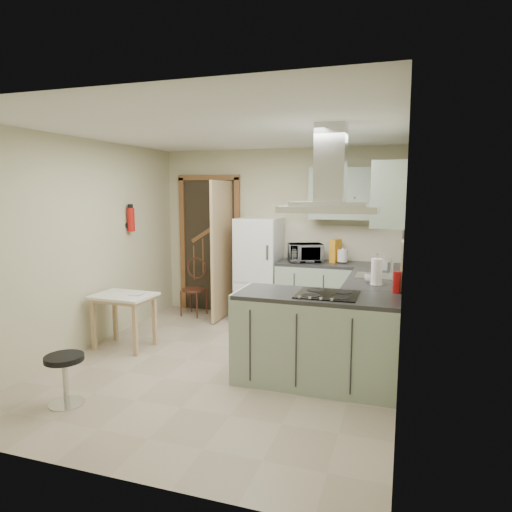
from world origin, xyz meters
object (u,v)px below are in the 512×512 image
(microwave, at_px, (305,253))
(extractor_hood, at_px, (329,209))
(bentwood_chair, at_px, (194,290))
(fridge, at_px, (259,269))
(drop_leaf_table, at_px, (125,321))
(stool, at_px, (65,380))
(peninsula, at_px, (316,339))

(microwave, bearing_deg, extractor_hood, -94.74)
(extractor_hood, bearing_deg, bentwood_chair, 141.20)
(bentwood_chair, relative_size, microwave, 1.72)
(extractor_hood, height_order, bentwood_chair, extractor_hood)
(fridge, height_order, drop_leaf_table, fridge)
(extractor_hood, relative_size, stool, 1.98)
(fridge, xyz_separation_m, microwave, (0.69, -0.03, 0.28))
(peninsula, xyz_separation_m, extractor_hood, (0.10, 0.00, 1.27))
(peninsula, xyz_separation_m, bentwood_chair, (-2.24, 1.88, -0.05))
(peninsula, xyz_separation_m, microwave, (-0.53, 1.95, 0.58))
(stool, bearing_deg, peninsula, 29.43)
(stool, bearing_deg, fridge, 75.55)
(peninsula, xyz_separation_m, stool, (-2.03, -1.15, -0.22))
(extractor_hood, distance_m, stool, 2.84)
(stool, distance_m, microwave, 3.53)
(extractor_hood, bearing_deg, peninsula, 180.00)
(extractor_hood, bearing_deg, stool, -151.73)
(peninsula, distance_m, bentwood_chair, 2.92)
(fridge, xyz_separation_m, peninsula, (1.22, -1.98, -0.30))
(peninsula, distance_m, extractor_hood, 1.27)
(fridge, relative_size, microwave, 3.25)
(peninsula, relative_size, drop_leaf_table, 2.21)
(fridge, relative_size, bentwood_chair, 1.89)
(extractor_hood, bearing_deg, fridge, 123.79)
(peninsula, relative_size, bentwood_chair, 1.95)
(stool, height_order, microwave, microwave)
(drop_leaf_table, height_order, stool, drop_leaf_table)
(bentwood_chair, bearing_deg, microwave, 8.57)
(drop_leaf_table, bearing_deg, bentwood_chair, 86.21)
(drop_leaf_table, relative_size, bentwood_chair, 0.88)
(peninsula, height_order, extractor_hood, extractor_hood)
(fridge, height_order, extractor_hood, extractor_hood)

